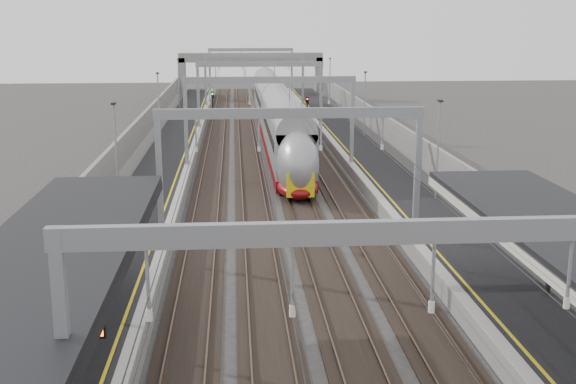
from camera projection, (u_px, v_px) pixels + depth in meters
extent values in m
cube|color=black|center=(168.00, 164.00, 57.71)|extent=(4.00, 120.00, 1.00)
cube|color=black|center=(366.00, 161.00, 58.87)|extent=(4.00, 120.00, 1.00)
cube|color=black|center=(212.00, 169.00, 58.07)|extent=(2.40, 140.00, 0.08)
cube|color=brown|center=(203.00, 168.00, 58.00)|extent=(0.07, 140.00, 0.14)
cube|color=brown|center=(221.00, 167.00, 58.10)|extent=(0.07, 140.00, 0.14)
cube|color=black|center=(250.00, 168.00, 58.29)|extent=(2.40, 140.00, 0.08)
cube|color=brown|center=(241.00, 167.00, 58.21)|extent=(0.07, 140.00, 0.14)
cube|color=brown|center=(259.00, 167.00, 58.32)|extent=(0.07, 140.00, 0.14)
cube|color=black|center=(287.00, 168.00, 58.50)|extent=(2.40, 140.00, 0.08)
cube|color=brown|center=(278.00, 167.00, 58.43)|extent=(0.07, 140.00, 0.14)
cube|color=brown|center=(295.00, 166.00, 58.53)|extent=(0.07, 140.00, 0.14)
cube|color=black|center=(323.00, 167.00, 58.72)|extent=(2.40, 140.00, 0.08)
cube|color=brown|center=(315.00, 166.00, 58.65)|extent=(0.07, 140.00, 0.14)
cube|color=brown|center=(332.00, 166.00, 58.75)|extent=(0.07, 140.00, 0.14)
cube|color=gray|center=(66.00, 377.00, 15.23)|extent=(0.28, 0.28, 6.60)
cube|color=gray|center=(364.00, 232.00, 14.99)|extent=(13.00, 0.25, 0.50)
cube|color=gray|center=(160.00, 178.00, 34.64)|extent=(0.28, 0.28, 6.60)
cube|color=gray|center=(417.00, 174.00, 35.55)|extent=(0.28, 0.28, 6.60)
cube|color=gray|center=(290.00, 113.00, 34.39)|extent=(13.00, 0.25, 0.50)
cube|color=gray|center=(186.00, 121.00, 54.04)|extent=(0.28, 0.28, 6.60)
cube|color=gray|center=(352.00, 120.00, 54.96)|extent=(0.28, 0.28, 6.60)
cube|color=gray|center=(269.00, 80.00, 53.79)|extent=(13.00, 0.25, 0.50)
cube|color=gray|center=(198.00, 95.00, 73.45)|extent=(0.28, 0.28, 6.60)
cube|color=gray|center=(321.00, 94.00, 74.36)|extent=(0.28, 0.28, 6.60)
cube|color=gray|center=(260.00, 64.00, 73.20)|extent=(13.00, 0.25, 0.50)
cube|color=gray|center=(205.00, 79.00, 92.85)|extent=(0.28, 0.28, 6.60)
cube|color=gray|center=(303.00, 79.00, 93.76)|extent=(0.28, 0.28, 6.60)
cube|color=gray|center=(254.00, 55.00, 92.60)|extent=(13.00, 0.25, 0.50)
cube|color=gray|center=(210.00, 70.00, 110.32)|extent=(0.28, 0.28, 6.60)
cube|color=gray|center=(292.00, 70.00, 111.23)|extent=(0.28, 0.28, 6.60)
cube|color=gray|center=(251.00, 50.00, 110.07)|extent=(13.00, 0.25, 0.50)
cylinder|color=#262628|center=(212.00, 95.00, 61.66)|extent=(0.03, 140.00, 0.03)
cylinder|color=#262628|center=(248.00, 94.00, 61.88)|extent=(0.03, 140.00, 0.03)
cylinder|color=#262628|center=(282.00, 94.00, 62.09)|extent=(0.03, 140.00, 0.03)
cylinder|color=#262628|center=(317.00, 94.00, 62.31)|extent=(0.03, 140.00, 0.03)
cylinder|color=black|center=(48.00, 258.00, 26.93)|extent=(0.20, 0.20, 4.00)
cube|color=black|center=(71.00, 328.00, 17.10)|extent=(1.60, 0.15, 0.55)
cube|color=#FE6A05|center=(71.00, 329.00, 17.02)|extent=(1.50, 0.02, 0.42)
cylinder|color=black|center=(551.00, 246.00, 28.34)|extent=(0.20, 0.20, 4.00)
cube|color=slate|center=(251.00, 57.00, 110.33)|extent=(22.00, 2.20, 1.40)
cube|color=slate|center=(182.00, 78.00, 110.29)|extent=(1.00, 2.20, 6.20)
cube|color=slate|center=(319.00, 77.00, 111.81)|extent=(1.00, 2.20, 6.20)
cube|color=slate|center=(127.00, 151.00, 57.22)|extent=(0.30, 120.00, 3.20)
cube|color=slate|center=(405.00, 147.00, 58.85)|extent=(0.30, 120.00, 3.20)
cube|color=maroon|center=(285.00, 155.00, 60.70)|extent=(2.87, 24.46, 0.85)
cube|color=#9A9A9F|center=(284.00, 131.00, 60.23)|extent=(2.87, 24.46, 3.19)
cube|color=black|center=(293.00, 181.00, 52.47)|extent=(2.13, 2.55, 0.53)
cube|color=maroon|center=(270.00, 117.00, 84.85)|extent=(2.87, 24.46, 0.85)
cube|color=#9A9A9F|center=(270.00, 100.00, 84.38)|extent=(2.87, 24.46, 3.19)
cube|color=black|center=(274.00, 130.00, 76.62)|extent=(2.13, 2.55, 0.53)
ellipsoid|color=#9A9A9F|center=(297.00, 164.00, 48.23)|extent=(2.87, 5.53, 4.47)
cube|color=yellow|center=(301.00, 185.00, 46.23)|extent=(1.81, 0.12, 1.60)
cube|color=black|center=(300.00, 159.00, 46.33)|extent=(1.70, 0.61, 1.00)
cylinder|color=black|center=(213.00, 108.00, 85.69)|extent=(0.12, 0.12, 3.00)
cube|color=black|center=(213.00, 95.00, 85.32)|extent=(0.32, 0.22, 0.75)
sphere|color=#0CE526|center=(212.00, 94.00, 85.16)|extent=(0.16, 0.16, 0.16)
cylinder|color=black|center=(285.00, 110.00, 84.17)|extent=(0.12, 0.12, 3.00)
cube|color=black|center=(285.00, 96.00, 83.80)|extent=(0.32, 0.22, 0.75)
sphere|color=red|center=(285.00, 95.00, 83.63)|extent=(0.16, 0.16, 0.16)
cylinder|color=black|center=(307.00, 115.00, 79.95)|extent=(0.12, 0.12, 3.00)
cube|color=black|center=(307.00, 100.00, 79.58)|extent=(0.32, 0.22, 0.75)
sphere|color=red|center=(307.00, 99.00, 79.42)|extent=(0.16, 0.16, 0.16)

